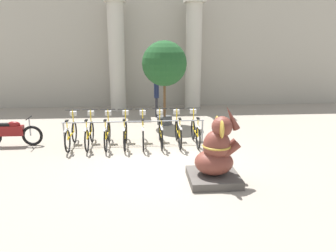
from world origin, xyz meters
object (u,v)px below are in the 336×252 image
bicycle_4 (143,133)px  bicycle_6 (178,132)px  elephant_statue (216,156)px  potted_tree (164,65)px  bicycle_1 (89,133)px  bicycle_7 (195,131)px  bicycle_5 (161,132)px  person_pedestrian (156,93)px  bicycle_2 (107,133)px  bicycle_0 (71,134)px  bicycle_3 (125,133)px  motorcycle (12,132)px

bicycle_4 → bicycle_6: 1.13m
elephant_statue → potted_tree: 6.01m
bicycle_1 → bicycle_7: 3.39m
bicycle_7 → bicycle_1: bearing=179.9°
bicycle_5 → person_pedestrian: size_ratio=0.98×
bicycle_2 → potted_tree: (2.01, 2.72, 1.95)m
bicycle_4 → potted_tree: 3.46m
bicycle_2 → bicycle_4: 1.13m
bicycle_6 → bicycle_7: 0.56m
bicycle_0 → bicycle_1: size_ratio=1.00×
bicycle_2 → bicycle_1: bearing=176.1°
bicycle_3 → bicycle_5: bearing=0.8°
elephant_statue → bicycle_7: bearing=89.9°
bicycle_3 → elephant_statue: (2.25, -2.99, 0.20)m
bicycle_2 → bicycle_3: 0.56m
motorcycle → person_pedestrian: (4.77, 3.85, 0.62)m
bicycle_0 → person_pedestrian: (2.88, 4.08, 0.65)m
elephant_statue → motorcycle: size_ratio=0.96×
bicycle_0 → bicycle_7: 3.95m
bicycle_1 → bicycle_4: same height
bicycle_7 → bicycle_2: bearing=-179.3°
bicycle_4 → bicycle_6: size_ratio=1.00×
bicycle_2 → potted_tree: bearing=53.5°
bicycle_2 → motorcycle: size_ratio=0.90×
bicycle_1 → potted_tree: size_ratio=0.53×
person_pedestrian → bicycle_3: bearing=-106.2°
bicycle_3 → potted_tree: bearing=61.9°
bicycle_4 → person_pedestrian: size_ratio=0.98×
bicycle_5 → elephant_statue: (1.12, -3.00, 0.20)m
bicycle_3 → bicycle_2: bearing=-178.7°
bicycle_1 → motorcycle: bearing=175.4°
bicycle_2 → bicycle_7: (2.82, 0.03, 0.00)m
bicycle_1 → bicycle_6: 2.82m
bicycle_6 → bicycle_7: bearing=1.8°
bicycle_5 → potted_tree: 3.33m
bicycle_1 → bicycle_6: (2.82, -0.02, 0.00)m
bicycle_5 → potted_tree: bearing=83.3°
bicycle_2 → person_pedestrian: bearing=66.9°
bicycle_0 → bicycle_5: size_ratio=1.00×
motorcycle → potted_tree: potted_tree is taller
motorcycle → bicycle_4: bearing=-3.3°
bicycle_2 → bicycle_7: same height
bicycle_4 → bicycle_5: bearing=3.5°
bicycle_2 → motorcycle: (-3.02, 0.24, 0.03)m
bicycle_0 → elephant_statue: (3.95, -2.99, 0.20)m
bicycle_2 → bicycle_4: (1.13, -0.00, 0.00)m
person_pedestrian → motorcycle: bearing=-141.0°
motorcycle → person_pedestrian: 6.16m
bicycle_3 → bicycle_7: 2.26m
bicycle_3 → bicycle_7: bearing=0.5°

